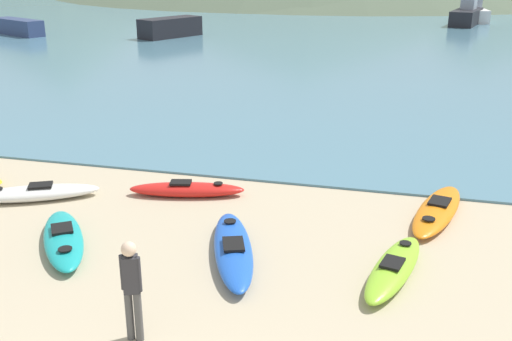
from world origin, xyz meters
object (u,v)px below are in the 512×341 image
object	(u,v)px
kayak_on_sand_3	(437,210)
moored_boat_1	(170,27)
kayak_on_sand_1	(394,268)
moored_boat_3	(467,16)
kayak_on_sand_2	(35,193)
kayak_on_sand_0	(233,249)
kayak_on_sand_7	(187,189)
moored_boat_0	(18,27)
kayak_on_sand_4	(63,239)
moored_boat_2	(476,13)
person_near_foreground	(132,285)

from	to	relation	value
kayak_on_sand_3	moored_boat_1	size ratio (longest dim) A/B	0.68
kayak_on_sand_1	moored_boat_3	bearing A→B (deg)	84.59
kayak_on_sand_2	moored_boat_1	distance (m)	29.68
kayak_on_sand_0	moored_boat_1	world-z (taller)	moored_boat_1
kayak_on_sand_7	moored_boat_0	xyz separation A→B (m)	(-22.68, 25.80, 0.46)
kayak_on_sand_4	kayak_on_sand_7	size ratio (longest dim) A/B	0.97
kayak_on_sand_7	moored_boat_2	distance (m)	45.49
kayak_on_sand_3	kayak_on_sand_7	bearing A→B (deg)	-177.35
person_near_foreground	moored_boat_2	xyz separation A→B (m)	(8.92, 49.97, -0.25)
kayak_on_sand_3	kayak_on_sand_1	bearing A→B (deg)	-105.88
kayak_on_sand_3	kayak_on_sand_4	bearing A→B (deg)	-155.07
kayak_on_sand_1	kayak_on_sand_4	xyz separation A→B (m)	(-6.50, -0.45, -0.00)
kayak_on_sand_4	kayak_on_sand_7	distance (m)	3.46
kayak_on_sand_1	moored_boat_0	bearing A→B (deg)	134.22
kayak_on_sand_0	kayak_on_sand_7	bearing A→B (deg)	126.09
kayak_on_sand_1	person_near_foreground	xyz separation A→B (m)	(-3.74, -2.96, 0.79)
kayak_on_sand_3	person_near_foreground	bearing A→B (deg)	-127.74
kayak_on_sand_1	moored_boat_2	xyz separation A→B (m)	(5.17, 47.02, 0.54)
moored_boat_1	moored_boat_2	size ratio (longest dim) A/B	0.88
kayak_on_sand_0	moored_boat_2	world-z (taller)	moored_boat_2
kayak_on_sand_4	moored_boat_2	bearing A→B (deg)	76.18
person_near_foreground	moored_boat_2	distance (m)	50.76
kayak_on_sand_0	kayak_on_sand_1	xyz separation A→B (m)	(3.06, 0.03, -0.01)
person_near_foreground	kayak_on_sand_3	bearing A→B (deg)	52.26
moored_boat_3	moored_boat_1	bearing A→B (deg)	-146.74
kayak_on_sand_2	kayak_on_sand_4	xyz separation A→B (m)	(1.97, -1.99, -0.02)
kayak_on_sand_3	person_near_foreground	size ratio (longest dim) A/B	2.00
kayak_on_sand_7	moored_boat_2	size ratio (longest dim) A/B	0.52
person_near_foreground	kayak_on_sand_4	bearing A→B (deg)	137.71
kayak_on_sand_1	moored_boat_3	world-z (taller)	moored_boat_3
kayak_on_sand_3	person_near_foreground	distance (m)	7.53
kayak_on_sand_0	moored_boat_0	world-z (taller)	moored_boat_0
kayak_on_sand_7	kayak_on_sand_0	bearing A→B (deg)	-53.91
person_near_foreground	moored_boat_2	size ratio (longest dim) A/B	0.30
moored_boat_3	kayak_on_sand_3	bearing A→B (deg)	-94.63
kayak_on_sand_1	kayak_on_sand_7	distance (m)	5.71
kayak_on_sand_0	moored_boat_2	bearing A→B (deg)	80.08
moored_boat_2	kayak_on_sand_3	bearing A→B (deg)	-95.62
kayak_on_sand_0	moored_boat_0	size ratio (longest dim) A/B	0.69
kayak_on_sand_4	moored_boat_2	xyz separation A→B (m)	(11.67, 47.47, 0.54)
kayak_on_sand_7	moored_boat_1	world-z (taller)	moored_boat_1
kayak_on_sand_0	kayak_on_sand_3	bearing A→B (deg)	37.51
kayak_on_sand_2	moored_boat_1	size ratio (longest dim) A/B	0.62
person_near_foreground	moored_boat_0	distance (m)	39.55
moored_boat_1	kayak_on_sand_2	bearing A→B (deg)	-74.12
kayak_on_sand_0	kayak_on_sand_7	world-z (taller)	kayak_on_sand_0
kayak_on_sand_4	moored_boat_0	world-z (taller)	moored_boat_0
person_near_foreground	moored_boat_3	size ratio (longest dim) A/B	0.28
kayak_on_sand_3	moored_boat_0	size ratio (longest dim) A/B	0.68
kayak_on_sand_1	kayak_on_sand_3	distance (m)	3.08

